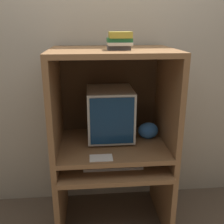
% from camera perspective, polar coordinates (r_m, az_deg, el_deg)
% --- Properties ---
extents(wall_back, '(6.00, 0.06, 2.60)m').
position_cam_1_polar(wall_back, '(2.33, -0.78, 10.05)').
color(wall_back, '#B2A893').
rests_on(wall_back, ground_plane).
extents(desk_base, '(0.91, 0.70, 0.61)m').
position_cam_1_polar(desk_base, '(2.26, 0.19, -15.27)').
color(desk_base, brown).
rests_on(desk_base, ground_plane).
extents(desk_monitor_shelf, '(0.91, 0.66, 0.13)m').
position_cam_1_polar(desk_monitor_shelf, '(2.13, 0.09, -7.43)').
color(desk_monitor_shelf, brown).
rests_on(desk_monitor_shelf, desk_base).
extents(hutch_upper, '(0.91, 0.66, 0.74)m').
position_cam_1_polar(hutch_upper, '(2.00, 0.01, 6.12)').
color(hutch_upper, brown).
rests_on(hutch_upper, desk_monitor_shelf).
extents(crt_monitor, '(0.36, 0.40, 0.42)m').
position_cam_1_polar(crt_monitor, '(2.13, -0.44, -0.31)').
color(crt_monitor, beige).
rests_on(crt_monitor, desk_monitor_shelf).
extents(keyboard, '(0.45, 0.13, 0.03)m').
position_cam_1_polar(keyboard, '(2.05, 0.19, -11.48)').
color(keyboard, beige).
rests_on(keyboard, desk_base).
extents(mouse, '(0.06, 0.04, 0.03)m').
position_cam_1_polar(mouse, '(2.10, 7.73, -10.84)').
color(mouse, '#B7B7B7').
rests_on(mouse, desk_base).
extents(snack_bag, '(0.17, 0.12, 0.14)m').
position_cam_1_polar(snack_bag, '(2.19, 7.85, -4.02)').
color(snack_bag, '#336BB7').
rests_on(snack_bag, desk_monitor_shelf).
extents(book_stack, '(0.17, 0.14, 0.12)m').
position_cam_1_polar(book_stack, '(1.85, 1.67, 15.29)').
color(book_stack, '#4C4C51').
rests_on(book_stack, hutch_upper).
extents(paper_card, '(0.16, 0.11, 0.00)m').
position_cam_1_polar(paper_card, '(1.89, -2.39, -9.94)').
color(paper_card, white).
rests_on(paper_card, desk_monitor_shelf).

